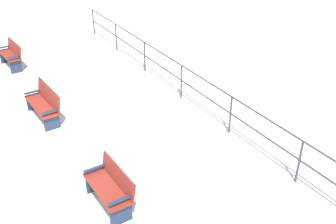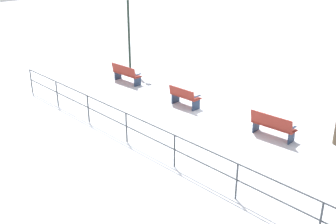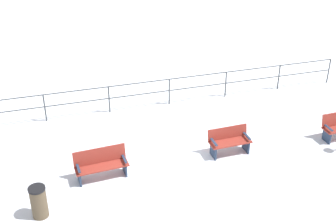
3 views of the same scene
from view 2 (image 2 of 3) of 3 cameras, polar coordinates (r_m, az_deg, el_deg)
ground_plane at (r=15.93m, az=8.16°, el=-1.09°), size 80.00×80.00×0.00m
bench_second at (r=14.62m, az=14.51°, el=-1.85°), size 0.64×1.62×0.92m
bench_third at (r=16.90m, az=2.33°, el=2.18°), size 0.60×1.38×0.86m
bench_fourth at (r=19.98m, az=-5.93°, el=5.41°), size 0.59×1.70×0.92m
lamppost_middle at (r=21.69m, az=-5.66°, el=14.56°), size 0.31×1.01×4.61m
waterfront_railing at (r=12.99m, az=-2.70°, el=-2.94°), size 0.05×16.47×1.09m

